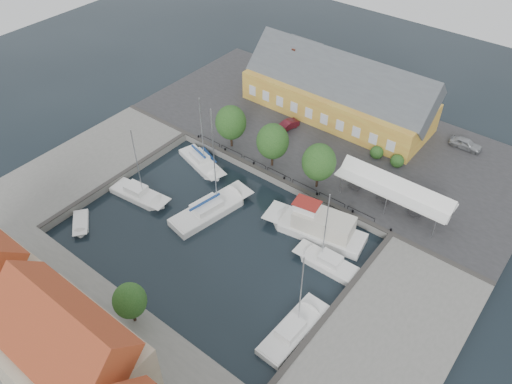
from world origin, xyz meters
TOP-DOWN VIEW (x-y plane):
  - ground at (0.00, 0.00)m, footprint 140.00×140.00m
  - north_quay at (0.00, 23.00)m, footprint 56.00×26.00m
  - west_quay at (-22.00, -2.00)m, footprint 12.00×24.00m
  - east_quay at (22.00, -2.00)m, footprint 12.00×24.00m
  - south_bank at (0.00, -21.00)m, footprint 56.00×14.00m
  - quay_edge_fittings at (0.02, 4.75)m, footprint 56.00×24.72m
  - warehouse at (-2.60, 28.36)m, footprint 28.56×14.00m
  - tent_canopy at (14.00, 14.50)m, footprint 14.00×4.00m
  - quay_trees at (-2.00, 12.00)m, footprint 18.20×4.20m
  - car_silver at (16.72, 31.54)m, footprint 4.39×1.86m
  - car_red at (-5.40, 20.10)m, footprint 2.27×4.14m
  - center_sailboat at (-3.10, 0.90)m, footprint 5.18×11.40m
  - trawler at (9.13, 5.97)m, footprint 12.57×5.58m
  - east_boat_a at (12.56, 2.58)m, footprint 7.47×2.61m
  - east_boat_c at (14.46, -6.79)m, footprint 3.00×8.73m
  - west_boat_a at (-10.35, 7.18)m, footprint 8.86×4.68m
  - west_boat_c at (-12.09, -2.50)m, footprint 8.41×3.48m
  - launch_sw at (-13.80, -10.13)m, footprint 4.55×4.09m
  - launch_nw at (-10.94, 8.52)m, footprint 4.38×3.01m
  - townhouses at (1.93, -23.24)m, footprint 36.30×8.50m

SIDE VIEW (x-z plane):
  - ground at x=0.00m, z-range 0.00..0.00m
  - launch_nw at x=-10.94m, z-range -0.35..0.53m
  - launch_sw at x=-13.80m, z-range -0.40..0.58m
  - east_boat_c at x=14.46m, z-range -5.23..5.75m
  - west_boat_c at x=-12.09m, z-range -5.28..5.80m
  - east_boat_a at x=12.56m, z-range -5.04..5.56m
  - west_boat_a at x=-10.35m, z-range -5.44..5.98m
  - center_sailboat at x=-3.10m, z-range -7.06..7.79m
  - north_quay at x=0.00m, z-range 0.00..1.00m
  - west_quay at x=-22.00m, z-range 0.00..1.00m
  - east_quay at x=22.00m, z-range 0.00..1.00m
  - south_bank at x=0.00m, z-range 0.00..1.00m
  - trawler at x=9.13m, z-range -1.48..3.52m
  - quay_edge_fittings at x=0.02m, z-range 0.86..1.26m
  - car_red at x=-5.40m, z-range 1.00..2.29m
  - car_silver at x=16.72m, z-range 1.00..2.48m
  - tent_canopy at x=14.00m, z-range 2.27..5.10m
  - warehouse at x=-2.60m, z-range -0.35..9.20m
  - quay_trees at x=-2.00m, z-range 1.73..8.03m
  - townhouses at x=1.93m, z-range -0.18..11.82m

